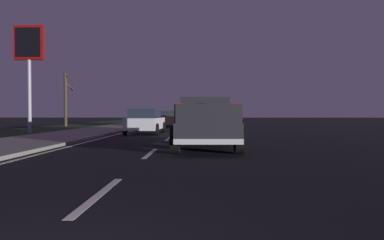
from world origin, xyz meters
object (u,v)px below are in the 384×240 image
at_px(sedan_red, 202,119).
at_px(gas_price_sign, 29,52).
at_px(bare_tree_far, 66,98).
at_px(pickup_truck, 205,121).
at_px(sedan_tan, 168,118).
at_px(sedan_white, 146,121).

xyz_separation_m(sedan_red, gas_price_sign, (-6.98, 11.12, 4.39)).
distance_m(sedan_red, bare_tree_far, 13.70).
distance_m(sedan_red, gas_price_sign, 13.85).
height_order(pickup_truck, sedan_tan, pickup_truck).
bearing_deg(bare_tree_far, sedan_white, -139.06).
bearing_deg(sedan_red, pickup_truck, 179.98).
height_order(sedan_tan, sedan_white, same).
xyz_separation_m(pickup_truck, sedan_tan, (21.29, 3.41, -0.20)).
bearing_deg(gas_price_sign, bare_tree_far, 10.62).
height_order(sedan_red, gas_price_sign, gas_price_sign).
xyz_separation_m(sedan_red, sedan_white, (-7.47, 3.55, 0.00)).
relative_size(pickup_truck, sedan_white, 1.23).
bearing_deg(sedan_red, sedan_tan, 31.28).
height_order(gas_price_sign, bare_tree_far, gas_price_sign).
height_order(sedan_tan, sedan_red, same).
relative_size(sedan_white, gas_price_sign, 0.65).
bearing_deg(sedan_tan, sedan_red, -148.72).
relative_size(sedan_red, sedan_white, 1.00).
bearing_deg(sedan_red, bare_tree_far, 74.90).
xyz_separation_m(pickup_truck, sedan_red, (15.66, -0.01, -0.20)).
height_order(sedan_red, bare_tree_far, bare_tree_far).
relative_size(sedan_tan, sedan_red, 1.00).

